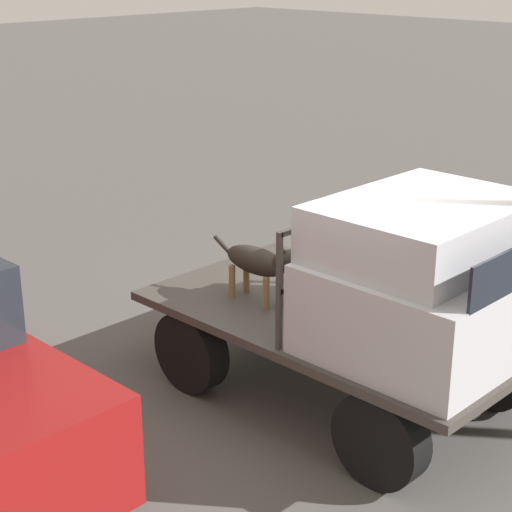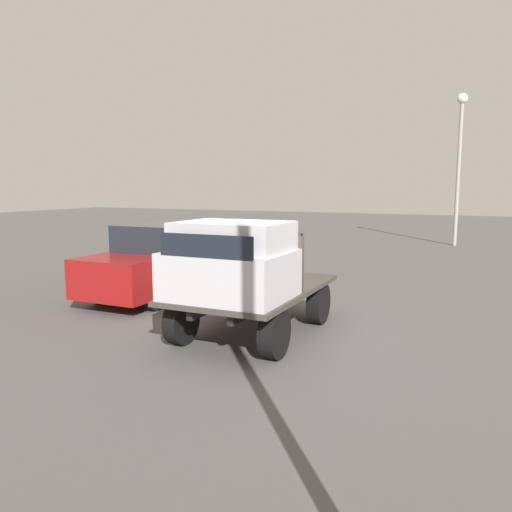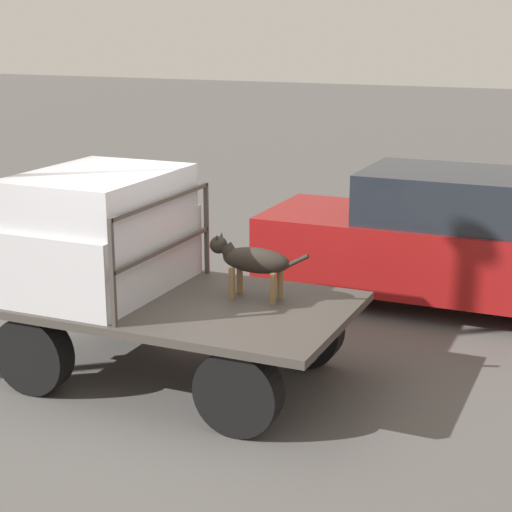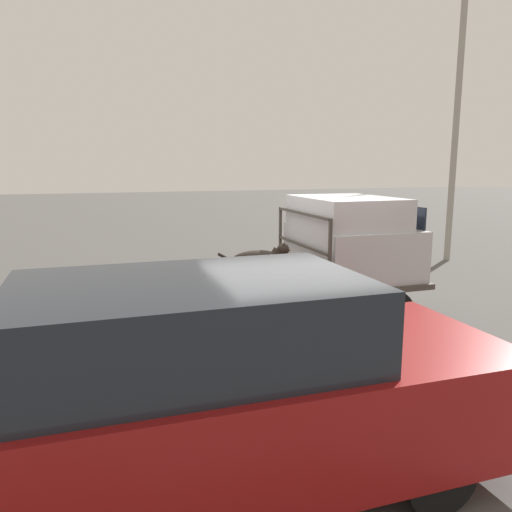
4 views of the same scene
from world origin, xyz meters
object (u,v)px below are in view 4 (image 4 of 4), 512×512
Objects in this scene: light_pole_near at (460,65)px; dog at (260,259)px; parked_sedan at (215,389)px; flatbed_truck at (296,293)px.

dog is at bearing -147.07° from light_pole_near.
light_pole_near is at bearing 37.03° from parked_sedan.
flatbed_truck is at bearing 37.86° from dog.
light_pole_near reaches higher than dog.
flatbed_truck is 8.47m from light_pole_near.
dog is at bearing 60.21° from parked_sedan.
parked_sedan is (-1.37, -2.99, -0.37)m from dog.
parked_sedan is 11.67m from light_pole_near.
dog is at bearing -154.89° from flatbed_truck.
dog is 3.31m from parked_sedan.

